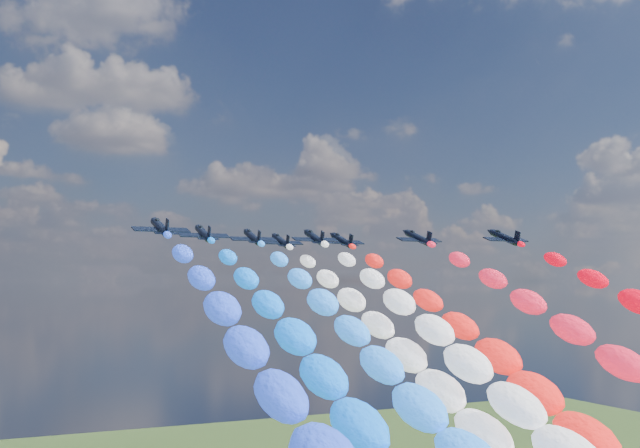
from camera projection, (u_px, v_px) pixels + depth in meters
name	position (u px, v px, depth m)	size (l,w,h in m)	color
jet_0	(160.00, 227.00, 111.67)	(8.12, 10.89, 2.40)	black
jet_1	(203.00, 233.00, 126.02)	(8.12, 10.89, 2.40)	black
jet_2	(253.00, 237.00, 136.74)	(8.12, 10.89, 2.40)	black
jet_3	(314.00, 237.00, 138.30)	(8.12, 10.89, 2.40)	black
jet_4	(281.00, 241.00, 149.77)	(8.12, 10.89, 2.40)	black
trail_4	(462.00, 433.00, 94.09)	(6.81, 116.69, 56.33)	white
jet_5	(342.00, 240.00, 147.40)	(8.12, 10.89, 2.40)	black
trail_5	(565.00, 436.00, 91.72)	(6.81, 116.69, 56.33)	red
jet_6	(418.00, 238.00, 139.12)	(8.12, 10.89, 2.40)	black
jet_7	(504.00, 237.00, 138.14)	(8.12, 10.89, 2.40)	black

